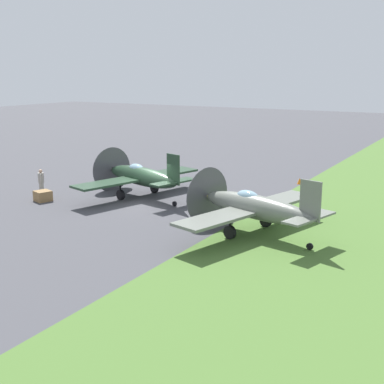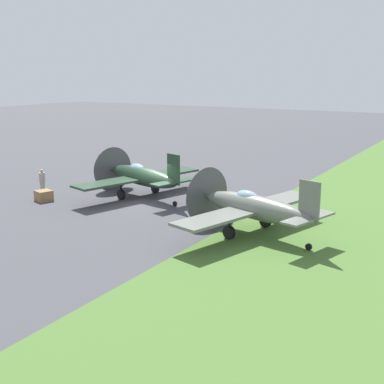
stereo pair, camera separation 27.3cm
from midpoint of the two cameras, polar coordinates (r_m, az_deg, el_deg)
name	(u,v)px [view 1 (the left image)]	position (r m, az deg, el deg)	size (l,w,h in m)	color
ground_plane	(150,204)	(31.36, -4.87, -1.33)	(160.00, 160.00, 0.00)	#424247
grass_verge	(343,233)	(26.68, 16.04, -4.41)	(120.00, 11.00, 0.01)	#476B2D
airplane_lead	(141,176)	(32.84, -5.91, 1.75)	(9.17, 7.36, 3.26)	#233D28
airplane_wingman	(254,207)	(25.35, 6.57, -1.64)	(9.33, 7.48, 3.32)	slate
ground_crew_chief	(41,182)	(34.55, -16.51, 1.07)	(0.49, 0.47, 1.73)	#9E998E
supply_crate	(43,196)	(33.26, -16.35, -0.42)	(0.90, 0.90, 0.64)	olive
runway_marker_cone	(300,181)	(37.51, 11.58, 1.20)	(0.36, 0.36, 0.44)	orange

